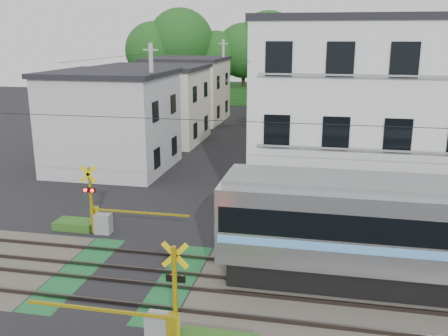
% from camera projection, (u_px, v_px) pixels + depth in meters
% --- Properties ---
extents(ground, '(120.00, 120.00, 0.00)m').
position_uv_depth(ground, '(126.00, 276.00, 18.04)').
color(ground, black).
extents(track_bed, '(120.00, 120.00, 0.14)m').
position_uv_depth(track_bed, '(126.00, 275.00, 18.03)').
color(track_bed, '#47423A').
rests_on(track_bed, ground).
extents(crossing_signal_near, '(4.74, 0.65, 3.09)m').
position_uv_depth(crossing_signal_near, '(161.00, 322.00, 13.90)').
color(crossing_signal_near, yellow).
rests_on(crossing_signal_near, ground).
extents(crossing_signal_far, '(4.74, 0.65, 3.09)m').
position_uv_depth(crossing_signal_far, '(102.00, 218.00, 21.81)').
color(crossing_signal_far, yellow).
rests_on(crossing_signal_far, ground).
extents(apartment_block, '(10.20, 8.36, 9.30)m').
position_uv_depth(apartment_block, '(361.00, 116.00, 24.17)').
color(apartment_block, silver).
rests_on(apartment_block, ground).
extents(houses_row, '(22.07, 31.35, 6.80)m').
position_uv_depth(houses_row, '(247.00, 99.00, 41.68)').
color(houses_row, '#B5B7BA').
rests_on(houses_row, ground).
extents(tree_hill, '(40.00, 13.45, 11.70)m').
position_uv_depth(tree_hill, '(269.00, 57.00, 62.63)').
color(tree_hill, '#1C4D19').
rests_on(tree_hill, ground).
extents(catenary, '(60.00, 5.04, 7.00)m').
position_uv_depth(catenary, '(297.00, 188.00, 15.95)').
color(catenary, '#2D2D33').
rests_on(catenary, ground).
extents(utility_poles, '(7.90, 42.00, 8.00)m').
position_uv_depth(utility_poles, '(224.00, 92.00, 38.96)').
color(utility_poles, '#A5A5A0').
rests_on(utility_poles, ground).
extents(pedestrian, '(0.57, 0.38, 1.53)m').
position_uv_depth(pedestrian, '(269.00, 117.00, 48.26)').
color(pedestrian, '#24232C').
rests_on(pedestrian, ground).
extents(weed_patches, '(10.25, 8.80, 0.40)m').
position_uv_depth(weed_patches, '(171.00, 277.00, 17.57)').
color(weed_patches, '#2D5E1E').
rests_on(weed_patches, ground).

